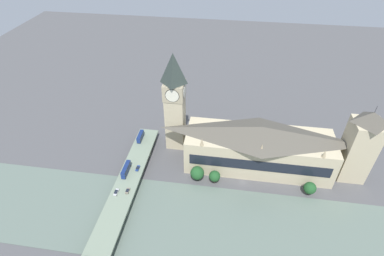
% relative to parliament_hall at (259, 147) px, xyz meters
% --- Properties ---
extents(ground_plane, '(600.00, 600.00, 0.00)m').
position_rel_parliament_hall_xyz_m(ground_plane, '(-16.99, 8.00, -15.33)').
color(ground_plane, '#4C4C4F').
extents(river_water, '(51.56, 360.00, 0.30)m').
position_rel_parliament_hall_xyz_m(river_water, '(-48.77, 8.00, -15.18)').
color(river_water, slate).
rests_on(river_water, ground_plane).
extents(parliament_hall, '(28.45, 88.81, 30.88)m').
position_rel_parliament_hall_xyz_m(parliament_hall, '(0.00, 0.00, 0.00)').
color(parliament_hall, '#C1B28E').
rests_on(parliament_hall, ground_plane).
extents(clock_tower, '(13.14, 13.14, 67.53)m').
position_rel_parliament_hall_xyz_m(clock_tower, '(12.91, 54.36, 20.28)').
color(clock_tower, '#C1B28E').
rests_on(clock_tower, ground_plane).
extents(victoria_tower, '(15.50, 15.50, 51.01)m').
position_rel_parliament_hall_xyz_m(victoria_tower, '(0.06, -56.15, 8.17)').
color(victoria_tower, '#C1B28E').
rests_on(victoria_tower, ground_plane).
extents(road_bridge, '(135.12, 13.45, 5.69)m').
position_rel_parliament_hall_xyz_m(road_bridge, '(-48.77, 75.05, -10.74)').
color(road_bridge, '#5D6A59').
rests_on(road_bridge, ground_plane).
extents(double_decker_bus_mid, '(11.90, 2.54, 4.97)m').
position_rel_parliament_hall_xyz_m(double_decker_bus_mid, '(-23.88, 77.74, -6.92)').
color(double_decker_bus_mid, navy).
rests_on(double_decker_bus_mid, road_bridge).
extents(double_decker_bus_rear, '(10.07, 2.57, 4.59)m').
position_rel_parliament_hall_xyz_m(double_decker_bus_rear, '(7.56, 78.03, -7.11)').
color(double_decker_bus_rear, navy).
rests_on(double_decker_bus_rear, road_bridge).
extents(car_northbound_mid, '(4.06, 1.79, 1.32)m').
position_rel_parliament_hall_xyz_m(car_northbound_mid, '(-37.98, 72.41, -8.98)').
color(car_northbound_mid, slate).
rests_on(car_northbound_mid, road_bridge).
extents(car_northbound_tail, '(4.43, 1.80, 1.39)m').
position_rel_parliament_hall_xyz_m(car_northbound_tail, '(-20.13, 71.85, -8.95)').
color(car_northbound_tail, navy).
rests_on(car_northbound_tail, road_bridge).
extents(car_southbound_lead, '(4.76, 1.89, 1.34)m').
position_rel_parliament_hall_xyz_m(car_southbound_lead, '(-39.91, 78.43, -8.98)').
color(car_southbound_lead, silver).
rests_on(car_southbound_lead, road_bridge).
extents(tree_embankment_near, '(7.12, 7.12, 8.69)m').
position_rel_parliament_hall_xyz_m(tree_embankment_near, '(-19.72, -29.83, -10.22)').
color(tree_embankment_near, brown).
rests_on(tree_embankment_near, ground_plane).
extents(tree_embankment_mid, '(8.33, 8.33, 10.13)m').
position_rel_parliament_hall_xyz_m(tree_embankment_mid, '(-18.34, 35.52, -9.38)').
color(tree_embankment_mid, brown).
rests_on(tree_embankment_mid, ground_plane).
extents(tree_embankment_far, '(6.77, 6.77, 9.04)m').
position_rel_parliament_hall_xyz_m(tree_embankment_far, '(-19.07, 24.95, -9.70)').
color(tree_embankment_far, brown).
rests_on(tree_embankment_far, ground_plane).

